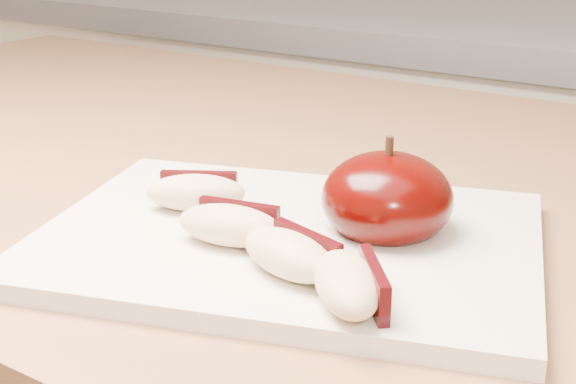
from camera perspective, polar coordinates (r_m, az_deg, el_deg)
The scene contains 6 objects.
cutting_board at distance 0.48m, azimuth -0.00°, elevation -3.46°, with size 0.29×0.21×0.01m, color silver.
apple_half at distance 0.48m, azimuth 7.06°, elevation -0.45°, with size 0.08×0.08×0.07m.
apple_wedge_a at distance 0.51m, azimuth -6.55°, elevation 0.01°, with size 0.07×0.06×0.02m.
apple_wedge_b at distance 0.46m, azimuth -4.09°, elevation -2.32°, with size 0.07×0.04×0.02m.
apple_wedge_c at distance 0.42m, azimuth 0.19°, elevation -4.42°, with size 0.07×0.05×0.02m.
apple_wedge_d at distance 0.39m, azimuth 4.43°, elevation -6.51°, with size 0.06×0.07×0.02m.
Camera 1 is at (0.17, -0.01, 1.10)m, focal length 50.00 mm.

